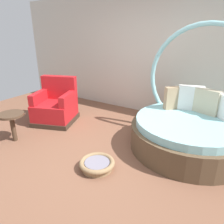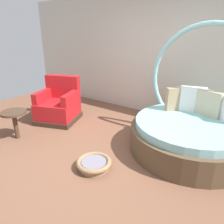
{
  "view_description": "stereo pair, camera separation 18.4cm",
  "coord_description": "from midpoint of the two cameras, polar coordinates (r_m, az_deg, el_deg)",
  "views": [
    {
      "loc": [
        1.65,
        -2.22,
        1.86
      ],
      "look_at": [
        -0.14,
        0.63,
        0.55
      ],
      "focal_mm": 33.8,
      "sensor_mm": 36.0,
      "label": 1
    },
    {
      "loc": [
        1.81,
        -2.12,
        1.86
      ],
      "look_at": [
        -0.14,
        0.63,
        0.55
      ],
      "focal_mm": 33.8,
      "sensor_mm": 36.0,
      "label": 2
    }
  ],
  "objects": [
    {
      "name": "side_table",
      "position": [
        4.09,
        -23.82,
        -1.13
      ],
      "size": [
        0.44,
        0.44,
        0.52
      ],
      "color": "#473323",
      "rests_on": "ground_plane"
    },
    {
      "name": "round_daybed",
      "position": [
        3.72,
        22.08,
        -3.91
      ],
      "size": [
        1.9,
        1.9,
        2.01
      ],
      "color": "brown",
      "rests_on": "ground_plane"
    },
    {
      "name": "red_armchair",
      "position": [
        4.69,
        -13.11,
        1.68
      ],
      "size": [
        1.03,
        1.03,
        0.94
      ],
      "color": "#38281E",
      "rests_on": "ground_plane"
    },
    {
      "name": "back_wall",
      "position": [
        4.87,
        14.72,
        14.19
      ],
      "size": [
        8.0,
        0.12,
        2.63
      ],
      "primitive_type": "cube",
      "color": "beige",
      "rests_on": "ground_plane"
    },
    {
      "name": "ground_plane",
      "position": [
        3.35,
        -2.76,
        -12.72
      ],
      "size": [
        8.0,
        8.0,
        0.02
      ],
      "primitive_type": "cube",
      "color": "brown"
    },
    {
      "name": "pet_basket",
      "position": [
        3.11,
        -3.16,
        -13.82
      ],
      "size": [
        0.51,
        0.51,
        0.13
      ],
      "color": "#8E704C",
      "rests_on": "ground_plane"
    }
  ]
}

